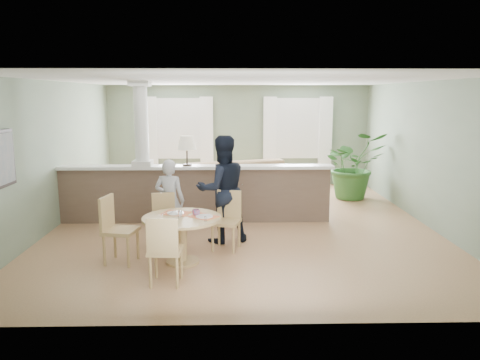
{
  "coord_description": "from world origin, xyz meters",
  "views": [
    {
      "loc": [
        -0.23,
        -8.69,
        2.45
      ],
      "look_at": [
        -0.06,
        -1.0,
        1.04
      ],
      "focal_mm": 35.0,
      "sensor_mm": 36.0,
      "label": 1
    }
  ],
  "objects_px": {
    "sofa": "(242,183)",
    "chair_far_boy": "(164,217)",
    "child_person": "(170,201)",
    "dining_table": "(183,226)",
    "man_person": "(222,189)",
    "chair_side": "(115,226)",
    "chair_far_man": "(227,217)",
    "chair_near": "(165,248)",
    "houseplant": "(353,165)"
  },
  "relations": [
    {
      "from": "dining_table",
      "to": "chair_far_man",
      "type": "relative_size",
      "value": 1.24
    },
    {
      "from": "chair_far_man",
      "to": "man_person",
      "type": "xyz_separation_m",
      "value": [
        -0.08,
        0.36,
        0.38
      ]
    },
    {
      "from": "chair_far_boy",
      "to": "child_person",
      "type": "xyz_separation_m",
      "value": [
        0.06,
        0.26,
        0.22
      ]
    },
    {
      "from": "dining_table",
      "to": "man_person",
      "type": "distance_m",
      "value": 1.22
    },
    {
      "from": "chair_near",
      "to": "chair_side",
      "type": "relative_size",
      "value": 0.94
    },
    {
      "from": "houseplant",
      "to": "chair_far_man",
      "type": "xyz_separation_m",
      "value": [
        -2.98,
        -3.64,
        -0.29
      ]
    },
    {
      "from": "chair_side",
      "to": "man_person",
      "type": "height_order",
      "value": "man_person"
    },
    {
      "from": "dining_table",
      "to": "chair_side",
      "type": "xyz_separation_m",
      "value": [
        -0.99,
        0.04,
        -0.01
      ]
    },
    {
      "from": "dining_table",
      "to": "chair_near",
      "type": "height_order",
      "value": "chair_near"
    },
    {
      "from": "sofa",
      "to": "chair_near",
      "type": "relative_size",
      "value": 3.34
    },
    {
      "from": "chair_far_man",
      "to": "chair_far_boy",
      "type": "bearing_deg",
      "value": -171.01
    },
    {
      "from": "chair_far_man",
      "to": "child_person",
      "type": "relative_size",
      "value": 0.66
    },
    {
      "from": "chair_side",
      "to": "chair_far_boy",
      "type": "bearing_deg",
      "value": -28.48
    },
    {
      "from": "child_person",
      "to": "chair_side",
      "type": "bearing_deg",
      "value": 68.61
    },
    {
      "from": "houseplant",
      "to": "dining_table",
      "type": "relative_size",
      "value": 1.39
    },
    {
      "from": "chair_far_man",
      "to": "chair_near",
      "type": "bearing_deg",
      "value": -101.73
    },
    {
      "from": "child_person",
      "to": "man_person",
      "type": "relative_size",
      "value": 0.78
    },
    {
      "from": "chair_far_boy",
      "to": "chair_near",
      "type": "relative_size",
      "value": 0.93
    },
    {
      "from": "dining_table",
      "to": "man_person",
      "type": "bearing_deg",
      "value": 61.11
    },
    {
      "from": "man_person",
      "to": "houseplant",
      "type": "bearing_deg",
      "value": -151.72
    },
    {
      "from": "chair_far_man",
      "to": "chair_side",
      "type": "height_order",
      "value": "chair_side"
    },
    {
      "from": "chair_far_man",
      "to": "chair_side",
      "type": "xyz_separation_m",
      "value": [
        -1.64,
        -0.62,
        0.04
      ]
    },
    {
      "from": "sofa",
      "to": "chair_far_boy",
      "type": "xyz_separation_m",
      "value": [
        -1.35,
        -3.14,
        0.02
      ]
    },
    {
      "from": "sofa",
      "to": "man_person",
      "type": "distance_m",
      "value": 2.97
    },
    {
      "from": "dining_table",
      "to": "child_person",
      "type": "bearing_deg",
      "value": 106.6
    },
    {
      "from": "chair_near",
      "to": "dining_table",
      "type": "bearing_deg",
      "value": -96.56
    },
    {
      "from": "houseplant",
      "to": "chair_far_boy",
      "type": "xyz_separation_m",
      "value": [
        -4.01,
        -3.51,
        -0.32
      ]
    },
    {
      "from": "sofa",
      "to": "chair_far_boy",
      "type": "distance_m",
      "value": 3.42
    },
    {
      "from": "chair_far_boy",
      "to": "chair_side",
      "type": "distance_m",
      "value": 0.97
    },
    {
      "from": "sofa",
      "to": "child_person",
      "type": "relative_size",
      "value": 2.22
    },
    {
      "from": "houseplant",
      "to": "child_person",
      "type": "xyz_separation_m",
      "value": [
        -3.94,
        -3.25,
        -0.1
      ]
    },
    {
      "from": "chair_far_boy",
      "to": "chair_far_man",
      "type": "height_order",
      "value": "chair_far_man"
    },
    {
      "from": "chair_far_man",
      "to": "man_person",
      "type": "bearing_deg",
      "value": 119.35
    },
    {
      "from": "chair_near",
      "to": "chair_side",
      "type": "xyz_separation_m",
      "value": [
        -0.84,
        0.89,
        0.03
      ]
    },
    {
      "from": "chair_far_boy",
      "to": "man_person",
      "type": "height_order",
      "value": "man_person"
    },
    {
      "from": "child_person",
      "to": "dining_table",
      "type": "bearing_deg",
      "value": 118.78
    },
    {
      "from": "sofa",
      "to": "chair_side",
      "type": "bearing_deg",
      "value": -134.63
    },
    {
      "from": "chair_near",
      "to": "man_person",
      "type": "xyz_separation_m",
      "value": [
        0.71,
        1.87,
        0.38
      ]
    },
    {
      "from": "chair_far_boy",
      "to": "chair_side",
      "type": "bearing_deg",
      "value": -140.75
    },
    {
      "from": "houseplant",
      "to": "chair_side",
      "type": "distance_m",
      "value": 6.29
    },
    {
      "from": "houseplant",
      "to": "chair_far_boy",
      "type": "relative_size",
      "value": 1.84
    },
    {
      "from": "houseplant",
      "to": "man_person",
      "type": "height_order",
      "value": "man_person"
    },
    {
      "from": "houseplant",
      "to": "chair_far_boy",
      "type": "height_order",
      "value": "houseplant"
    },
    {
      "from": "chair_far_boy",
      "to": "man_person",
      "type": "relative_size",
      "value": 0.48
    },
    {
      "from": "chair_side",
      "to": "chair_near",
      "type": "bearing_deg",
      "value": -126.05
    },
    {
      "from": "chair_near",
      "to": "chair_far_man",
      "type": "bearing_deg",
      "value": -114.47
    },
    {
      "from": "houseplant",
      "to": "chair_near",
      "type": "height_order",
      "value": "houseplant"
    },
    {
      "from": "chair_far_man",
      "to": "chair_side",
      "type": "distance_m",
      "value": 1.75
    },
    {
      "from": "houseplant",
      "to": "child_person",
      "type": "bearing_deg",
      "value": -140.53
    },
    {
      "from": "chair_near",
      "to": "child_person",
      "type": "bearing_deg",
      "value": -81.59
    }
  ]
}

